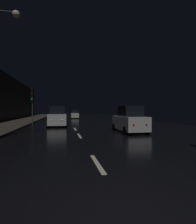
{
  "coord_description": "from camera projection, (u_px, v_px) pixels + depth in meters",
  "views": [
    {
      "loc": [
        -1.17,
        -3.01,
        1.87
      ],
      "look_at": [
        3.15,
        18.65,
        1.58
      ],
      "focal_mm": 28.48,
      "sensor_mm": 36.0,
      "label": 1
    }
  ],
  "objects": [
    {
      "name": "sidewalk_left",
      "position": [
        19.0,
        122.0,
        25.79
      ],
      "size": [
        4.4,
        84.0,
        0.15
      ],
      "primitive_type": "cube",
      "color": "#38332B",
      "rests_on": "ground"
    },
    {
      "name": "ground",
      "position": [
        70.0,
        122.0,
        27.23
      ],
      "size": [
        27.17,
        84.0,
        0.02
      ],
      "primitive_type": "cube",
      "color": "black"
    },
    {
      "name": "car_distant_taillights",
      "position": [
        75.0,
        114.0,
        37.89
      ],
      "size": [
        1.72,
        3.72,
        1.87
      ],
      "rotation": [
        0.0,
        0.0,
        1.57
      ],
      "color": "silver",
      "rests_on": "ground"
    },
    {
      "name": "car_approaching_headlights",
      "position": [
        57.0,
        117.0,
        20.0
      ],
      "size": [
        2.08,
        4.5,
        2.27
      ],
      "rotation": [
        0.0,
        0.0,
        -1.57
      ],
      "color": "silver",
      "rests_on": "ground"
    },
    {
      "name": "car_parked_right_near",
      "position": [
        130.0,
        120.0,
        14.74
      ],
      "size": [
        1.97,
        4.27,
        2.15
      ],
      "rotation": [
        0.0,
        0.0,
        1.57
      ],
      "color": "silver",
      "rests_on": "ground"
    },
    {
      "name": "lane_centerline",
      "position": [
        80.0,
        137.0,
        11.91
      ],
      "size": [
        0.16,
        13.19,
        0.01
      ],
      "color": "beige",
      "rests_on": "ground"
    },
    {
      "name": "traffic_light_far_left",
      "position": [
        32.0,
        97.0,
        23.34
      ],
      "size": [
        0.37,
        0.48,
        4.81
      ],
      "rotation": [
        0.0,
        0.0,
        -1.78
      ],
      "color": "#38383A",
      "rests_on": "ground"
    }
  ]
}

